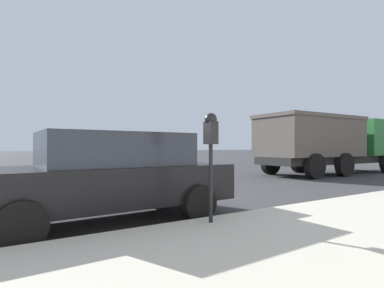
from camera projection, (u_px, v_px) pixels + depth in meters
ground_plane at (117, 209)px, 6.27m from camera, size 220.00×220.00×0.00m
parking_meter at (211, 138)px, 4.47m from camera, size 0.21×0.19×1.63m
car_black at (109, 175)px, 5.26m from camera, size 2.15×4.45×1.55m
dump_truck at (329, 141)px, 14.64m from camera, size 2.89×8.16×2.74m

